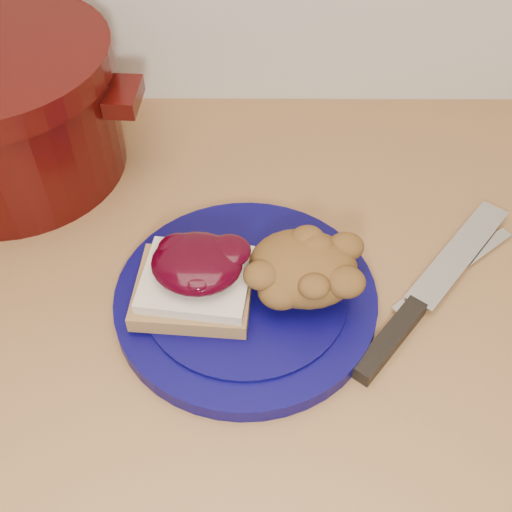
{
  "coord_description": "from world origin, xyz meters",
  "views": [
    {
      "loc": [
        0.06,
        1.06,
        1.41
      ],
      "look_at": [
        0.06,
        1.47,
        0.95
      ],
      "focal_mm": 45.0,
      "sensor_mm": 36.0,
      "label": 1
    }
  ],
  "objects_px": {
    "plate": "(246,299)",
    "butter_knife": "(454,270)",
    "chef_knife": "(410,314)",
    "dutch_oven": "(1,110)"
  },
  "relations": [
    {
      "from": "chef_knife",
      "to": "plate",
      "type": "bearing_deg",
      "value": 122.51
    },
    {
      "from": "plate",
      "to": "chef_knife",
      "type": "height_order",
      "value": "plate"
    },
    {
      "from": "plate",
      "to": "dutch_oven",
      "type": "distance_m",
      "value": 0.36
    },
    {
      "from": "chef_knife",
      "to": "dutch_oven",
      "type": "height_order",
      "value": "dutch_oven"
    },
    {
      "from": "plate",
      "to": "chef_knife",
      "type": "relative_size",
      "value": 1.1
    },
    {
      "from": "plate",
      "to": "butter_knife",
      "type": "height_order",
      "value": "plate"
    },
    {
      "from": "butter_knife",
      "to": "dutch_oven",
      "type": "bearing_deg",
      "value": 122.38
    },
    {
      "from": "plate",
      "to": "butter_knife",
      "type": "bearing_deg",
      "value": 11.29
    },
    {
      "from": "chef_knife",
      "to": "dutch_oven",
      "type": "xyz_separation_m",
      "value": [
        -0.44,
        0.23,
        0.07
      ]
    },
    {
      "from": "dutch_oven",
      "to": "butter_knife",
      "type": "bearing_deg",
      "value": -18.89
    }
  ]
}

